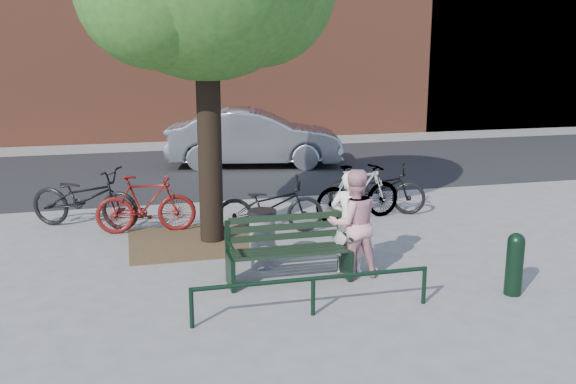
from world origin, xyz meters
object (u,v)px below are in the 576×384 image
object	(u,v)px
bollard	(515,262)
person_right	(353,223)
bicycle_c	(270,205)
litter_bin	(262,238)
park_bench	(288,248)
parked_car	(254,138)
person_left	(350,222)

from	to	relation	value
bollard	person_right	bearing A→B (deg)	146.97
bollard	bicycle_c	bearing A→B (deg)	124.82
litter_bin	bollard	bearing A→B (deg)	-32.41
park_bench	person_right	distance (m)	1.00
person_right	parked_car	size ratio (longest dim) A/B	0.33
bicycle_c	parked_car	size ratio (longest dim) A/B	0.40
litter_bin	person_right	bearing A→B (deg)	-31.41
person_left	bicycle_c	size ratio (longest dim) A/B	0.81
park_bench	person_right	size ratio (longest dim) A/B	1.10
park_bench	parked_car	distance (m)	8.82
person_left	bollard	distance (m)	2.32
person_right	bollard	size ratio (longest dim) A/B	1.84
litter_bin	parked_car	xyz separation A→B (m)	(1.50, 8.08, 0.34)
park_bench	parked_car	xyz separation A→B (m)	(1.27, 8.72, 0.30)
litter_bin	parked_car	size ratio (longest dim) A/B	0.19
park_bench	parked_car	bearing A→B (deg)	81.71
park_bench	person_left	distance (m)	1.00
park_bench	parked_car	size ratio (longest dim) A/B	0.37
person_left	litter_bin	size ratio (longest dim) A/B	1.75
person_left	litter_bin	distance (m)	1.35
litter_bin	parked_car	bearing A→B (deg)	79.46
person_left	bollard	world-z (taller)	person_left
person_left	park_bench	bearing A→B (deg)	34.34
person_right	litter_bin	xyz separation A→B (m)	(-1.18, 0.72, -0.35)
person_left	parked_car	world-z (taller)	parked_car
litter_bin	bicycle_c	xyz separation A→B (m)	(0.50, 1.71, 0.05)
person_left	litter_bin	xyz separation A→B (m)	(-1.18, 0.57, -0.32)
person_right	parked_car	xyz separation A→B (m)	(0.32, 8.80, -0.01)
bollard	litter_bin	size ratio (longest dim) A/B	0.98
person_right	park_bench	bearing A→B (deg)	-5.22
bollard	bicycle_c	size ratio (longest dim) A/B	0.45
bollard	parked_car	size ratio (longest dim) A/B	0.18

